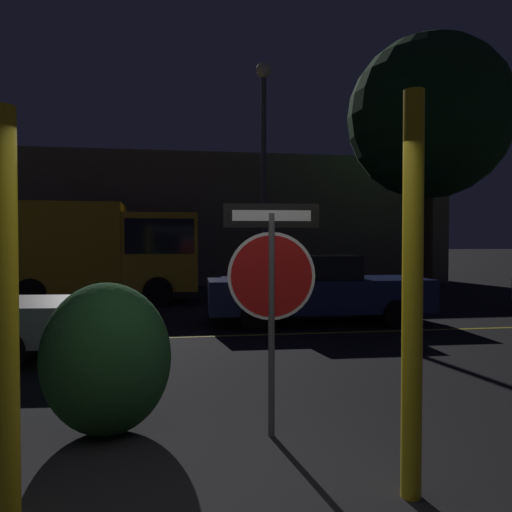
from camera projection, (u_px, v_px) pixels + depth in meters
name	position (u px, v px, depth m)	size (l,w,h in m)	color
road_center_stripe	(195.00, 337.00, 9.54)	(32.93, 0.12, 0.01)	gold
stop_sign	(272.00, 274.00, 4.60)	(0.89, 0.09, 2.16)	#4C4C51
yellow_pole_left	(5.00, 323.00, 3.03)	(0.16, 0.16, 2.62)	yellow
yellow_pole_right	(412.00, 296.00, 3.49)	(0.14, 0.14, 2.86)	yellow
hedge_bush_2	(106.00, 359.00, 4.66)	(1.20, 1.01, 1.43)	#1E4C23
passing_car_2	(316.00, 289.00, 11.17)	(5.01, 2.06, 1.52)	navy
delivery_truck	(104.00, 248.00, 14.77)	(5.66, 2.51, 2.94)	gold
street_lamp	(264.00, 144.00, 15.36)	(0.48, 0.48, 7.34)	#4C4C51
tree_1	(429.00, 118.00, 17.10)	(5.55, 5.55, 8.88)	#422D1E
building_backdrop	(214.00, 221.00, 23.20)	(20.74, 4.91, 5.60)	#6B5B4C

